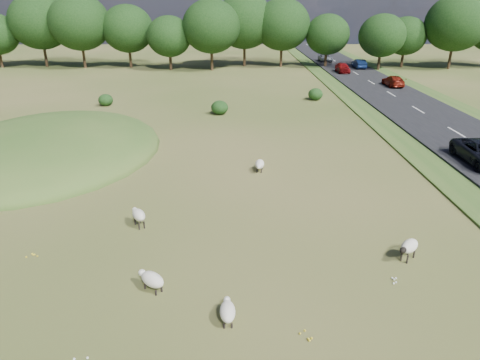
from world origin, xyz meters
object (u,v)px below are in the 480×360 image
sheep_1 (152,279)px  car_5 (393,81)px  sheep_4 (227,311)px  car_6 (343,68)px  sheep_3 (260,164)px  car_4 (359,64)px  car_2 (325,58)px  car_3 (325,47)px  sheep_0 (139,215)px  sheep_2 (409,246)px

sheep_1 → car_5: (23.31, 41.58, 0.43)m
sheep_4 → car_6: car_6 is taller
sheep_3 → car_6: 43.47m
car_4 → sheep_4: bearing=71.1°
car_6 → car_2: bearing=90.0°
sheep_3 → car_3: bearing=174.0°
sheep_3 → car_3: 76.78m
sheep_0 → sheep_1: bearing=165.9°
sheep_1 → car_4: size_ratio=0.30×
sheep_0 → car_6: (21.05, 48.18, 0.36)m
sheep_3 → car_2: 56.38m
car_3 → car_5: size_ratio=1.11×
car_2 → car_3: car_3 is taller
sheep_3 → car_5: 34.65m
sheep_0 → sheep_3: 9.62m
sheep_2 → car_3: (12.85, 84.87, 0.34)m
sheep_3 → sheep_2: bearing=37.0°
car_6 → car_4: bearing=51.4°
sheep_4 → car_2: car_2 is taller
sheep_3 → car_4: 49.27m
sheep_3 → car_6: bearing=168.1°
car_2 → car_5: bearing=-81.4°
sheep_2 → sheep_4: size_ratio=0.97×
car_3 → car_4: bearing=90.0°
car_5 → car_6: (-3.80, 11.63, 0.08)m
sheep_3 → sheep_1: bearing=-12.9°
sheep_4 → car_5: size_ratio=0.27×
car_2 → car_5: car_5 is taller
sheep_1 → car_2: size_ratio=0.28×
sheep_0 → car_4: bearing=-56.3°
car_4 → car_3: bearing=-90.0°
car_4 → car_2: bearing=-66.6°
car_4 → car_5: car_4 is taller
car_6 → car_5: bearing=-71.9°
car_3 → car_5: (0.00, -45.27, -0.07)m
sheep_1 → sheep_2: (10.46, 1.98, 0.17)m
car_2 → car_3: bearing=79.3°
car_2 → sheep_0: bearing=-108.8°
sheep_1 → car_2: bearing=-66.9°
car_2 → car_3: 20.45m
sheep_0 → car_5: size_ratio=0.28×
sheep_3 → car_4: bearing=165.8°
sheep_2 → sheep_4: sheep_2 is taller
car_4 → car_5: (0.00, -16.39, -0.05)m
sheep_3 → car_2: (14.80, 54.40, 0.41)m
sheep_0 → car_5: (24.85, 36.55, 0.28)m
sheep_3 → car_2: car_2 is taller
car_2 → car_6: (0.00, -13.54, 0.10)m
sheep_3 → sheep_4: sheep_3 is taller
sheep_3 → car_3: (18.60, 74.50, 0.50)m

